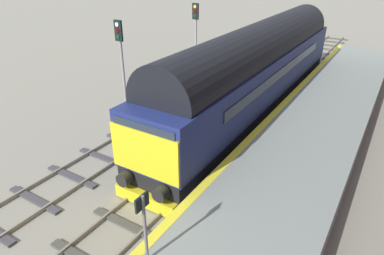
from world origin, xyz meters
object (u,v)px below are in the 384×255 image
Objects in this scene: diesel_locomotive at (257,67)px; platform_number_sign at (144,219)px; signal_post_near at (121,57)px; signal_post_mid at (196,32)px.

platform_number_sign is at bearing -80.05° from diesel_locomotive.
signal_post_mid is (-0.00, 7.08, 0.03)m from signal_post_near.
diesel_locomotive is at bearing 35.28° from signal_post_near.
signal_post_near is at bearing 134.49° from platform_number_sign.
diesel_locomotive is 11.91m from platform_number_sign.
signal_post_near is 0.99× the size of signal_post_mid.
platform_number_sign is (7.64, -14.86, -0.88)m from signal_post_mid.
signal_post_mid reaches higher than signal_post_near.
diesel_locomotive is at bearing -29.30° from signal_post_mid.
platform_number_sign is at bearing -45.51° from signal_post_near.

